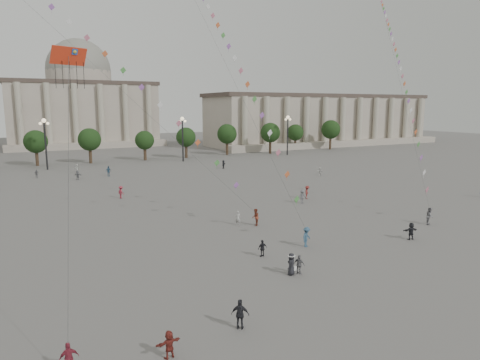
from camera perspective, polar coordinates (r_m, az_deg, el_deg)
name	(u,v)px	position (r m, az deg, el deg)	size (l,w,h in m)	color
ground	(302,268)	(36.15, 8.33, -11.53)	(360.00, 360.00, 0.00)	#5A5855
hall_east	(321,120)	(153.92, 10.80, 7.89)	(84.00, 26.22, 17.20)	#A49A8A
hall_central	(81,103)	(157.70, -20.43, 9.60)	(48.30, 34.30, 35.50)	#A49A8A
tree_row	(112,139)	(107.35, -16.70, 5.27)	(137.12, 5.12, 8.00)	#36261B
lamp_post_mid_west	(45,134)	(97.51, -24.58, 5.54)	(2.00, 0.90, 10.65)	#262628
lamp_post_mid_east	(183,131)	(103.44, -7.67, 6.53)	(2.00, 0.90, 10.65)	#262628
lamp_post_far_east	(288,128)	(117.02, 6.38, 6.92)	(2.00, 0.90, 10.65)	#262628
person_crowd_0	(108,171)	(84.68, -17.14, 1.13)	(1.14, 0.47, 1.95)	#396082
person_crowd_3	(411,231)	(45.97, 21.84, -6.35)	(1.60, 0.51, 1.73)	black
person_crowd_4	(77,168)	(91.16, -20.93, 1.47)	(1.69, 0.54, 1.82)	silver
person_crowd_6	(302,197)	(58.96, 8.30, -2.20)	(1.21, 0.70, 1.88)	#5A5B5F
person_crowd_7	(320,171)	(83.26, 10.60, 1.12)	(1.44, 0.46, 1.55)	silver
person_crowd_8	(307,192)	(61.91, 8.94, -1.63)	(1.22, 0.70, 1.90)	maroon
person_crowd_9	(223,164)	(91.19, -2.22, 2.10)	(1.64, 0.52, 1.77)	black
person_crowd_12	(78,175)	(82.35, -20.82, 0.59)	(1.55, 0.49, 1.67)	slate
person_crowd_13	(238,218)	(47.84, -0.29, -5.07)	(0.59, 0.39, 1.63)	#ADADA9
person_crowd_16	(36,174)	(87.49, -25.50, 0.75)	(0.91, 0.38, 1.56)	#5D5C61
person_crowd_17	(121,192)	(63.87, -15.59, -1.57)	(1.16, 0.67, 1.80)	#9D2B3B
tourist_0	(69,358)	(24.36, -21.84, -21.19)	(0.96, 0.40, 1.64)	maroon
tourist_1	(240,314)	(26.55, 0.04, -17.47)	(1.08, 0.45, 1.84)	#222328
tourist_2	(169,344)	(24.31, -9.42, -20.81)	(1.41, 0.45, 1.52)	maroon
tourist_3	(299,265)	(34.67, 7.91, -11.10)	(0.91, 0.38, 1.55)	slate
tourist_4	(262,248)	(38.15, 3.01, -9.08)	(0.89, 0.37, 1.51)	black
kite_flyer_0	(255,217)	(47.56, 2.08, -4.99)	(0.93, 0.72, 1.90)	brown
kite_flyer_1	(307,237)	(41.04, 8.87, -7.51)	(1.24, 0.72, 1.93)	#335774
kite_flyer_2	(430,216)	(52.53, 23.97, -4.41)	(0.94, 0.73, 1.93)	slate
hat_person	(291,264)	(34.38, 6.87, -11.02)	(1.02, 0.94, 1.75)	black
dragon_kite	(69,70)	(28.27, -21.80, 13.50)	(2.23, 4.21, 16.17)	red
kite_train_west	(44,6)	(58.31, -24.67, 20.30)	(35.28, 31.45, 63.94)	#3F3F3F
kite_train_east	(397,59)	(78.18, 20.21, 14.86)	(31.69, 40.47, 63.12)	#3F3F3F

